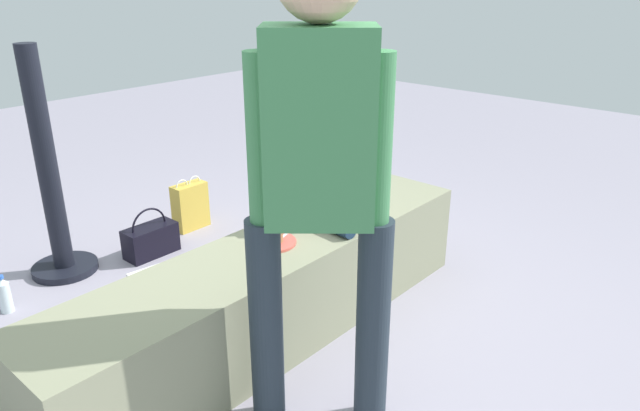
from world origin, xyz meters
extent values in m
plane|color=#968FA0|center=(0.00, 0.00, 0.00)|extent=(12.00, 12.00, 0.00)
cube|color=gray|center=(0.00, 0.00, 0.24)|extent=(2.31, 0.48, 0.47)
cylinder|color=#192F47|center=(0.29, -0.10, 0.51)|extent=(0.10, 0.25, 0.08)
cylinder|color=#192F47|center=(0.41, -0.09, 0.51)|extent=(0.10, 0.25, 0.08)
cube|color=white|center=(0.34, 0.02, 0.65)|extent=(0.22, 0.15, 0.28)
sphere|color=#DBAD8C|center=(0.34, 0.02, 0.87)|extent=(0.16, 0.16, 0.16)
cylinder|color=#DBAD8C|center=(0.23, 0.01, 0.65)|extent=(0.05, 0.05, 0.21)
cylinder|color=#DBAD8C|center=(0.46, 0.03, 0.65)|extent=(0.05, 0.05, 0.21)
cylinder|color=#242F39|center=(-0.15, -0.67, 0.42)|extent=(0.12, 0.12, 0.83)
cylinder|color=#242F39|center=(-0.40, -0.37, 0.42)|extent=(0.12, 0.12, 0.83)
cube|color=#40844F|center=(-0.28, -0.52, 1.15)|extent=(0.39, 0.41, 0.64)
cylinder|color=#40844F|center=(-0.15, -0.66, 1.09)|extent=(0.10, 0.10, 0.60)
cylinder|color=#40844F|center=(-0.40, -0.38, 1.09)|extent=(0.10, 0.10, 0.60)
cylinder|color=#E0594C|center=(0.01, 0.02, 0.48)|extent=(0.22, 0.22, 0.01)
cylinder|color=olive|center=(0.01, 0.02, 0.50)|extent=(0.10, 0.10, 0.04)
cylinder|color=brown|center=(0.01, 0.02, 0.53)|extent=(0.10, 0.10, 0.01)
cube|color=silver|center=(0.07, 0.01, 0.49)|extent=(0.11, 0.04, 0.00)
cube|color=gold|center=(0.51, 1.32, 0.15)|extent=(0.23, 0.11, 0.31)
torus|color=white|center=(0.45, 1.32, 0.31)|extent=(0.09, 0.01, 0.09)
torus|color=white|center=(0.56, 1.32, 0.31)|extent=(0.09, 0.01, 0.09)
cylinder|color=black|center=(-0.35, 1.37, 0.02)|extent=(0.36, 0.36, 0.04)
cylinder|color=black|center=(-0.35, 1.37, 0.66)|extent=(0.11, 0.11, 1.24)
cylinder|color=silver|center=(-0.76, 1.17, 0.08)|extent=(0.06, 0.06, 0.16)
cone|color=silver|center=(-0.76, 1.17, 0.17)|extent=(0.06, 0.06, 0.03)
cylinder|color=blue|center=(-0.76, 1.17, 0.20)|extent=(0.03, 0.03, 0.02)
cylinder|color=red|center=(0.98, 0.49, 0.06)|extent=(0.07, 0.07, 0.11)
cube|color=white|center=(-0.14, 0.73, 0.06)|extent=(0.30, 0.30, 0.11)
cube|color=black|center=(0.10, 1.17, 0.09)|extent=(0.32, 0.15, 0.18)
torus|color=black|center=(0.10, 1.17, 0.18)|extent=(0.23, 0.01, 0.23)
camera|label=1|loc=(-1.65, -1.73, 1.62)|focal=33.19mm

